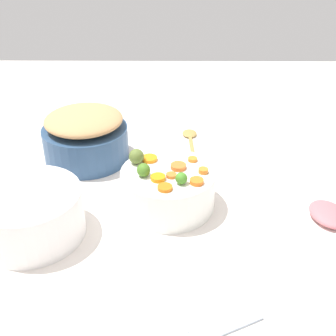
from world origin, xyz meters
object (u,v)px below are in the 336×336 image
(wooden_spoon, at_px, (191,141))
(casserole_dish, at_px, (30,214))
(serving_bowl_carrots, at_px, (168,189))
(ham_plate, at_px, (335,227))
(metal_pot, at_px, (86,143))

(wooden_spoon, height_order, casserole_dish, casserole_dish)
(serving_bowl_carrots, distance_m, ham_plate, 0.41)
(metal_pot, bearing_deg, wooden_spoon, -71.66)
(serving_bowl_carrots, bearing_deg, ham_plate, -102.94)
(casserole_dish, bearing_deg, wooden_spoon, -40.05)
(wooden_spoon, xyz_separation_m, casserole_dish, (-0.46, 0.39, 0.05))
(serving_bowl_carrots, bearing_deg, metal_pot, 46.01)
(serving_bowl_carrots, height_order, metal_pot, metal_pot)
(wooden_spoon, bearing_deg, casserole_dish, 139.95)
(serving_bowl_carrots, xyz_separation_m, wooden_spoon, (0.34, -0.07, -0.05))
(serving_bowl_carrots, relative_size, ham_plate, 0.98)
(metal_pot, xyz_separation_m, ham_plate, (-0.33, -0.65, -0.05))
(metal_pot, height_order, casserole_dish, casserole_dish)
(serving_bowl_carrots, relative_size, casserole_dish, 0.96)
(metal_pot, distance_m, ham_plate, 0.73)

